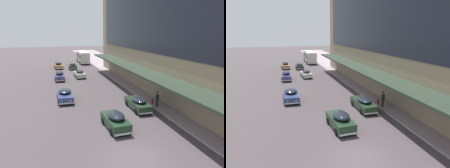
# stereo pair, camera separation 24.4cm
# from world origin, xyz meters

# --- Properties ---
(ground) EXTENTS (240.00, 240.00, 0.00)m
(ground) POSITION_xyz_m (0.00, 0.00, 0.00)
(ground) COLOR #4D4346
(transit_bus_kerbside_front) EXTENTS (2.78, 9.96, 3.19)m
(transit_bus_kerbside_front) POSITION_xyz_m (4.27, 48.94, 1.84)
(transit_bus_kerbside_front) COLOR beige
(transit_bus_kerbside_front) RESTS_ON ground
(sedan_oncoming_rear) EXTENTS (1.92, 4.37, 1.64)m
(sedan_oncoming_rear) POSITION_xyz_m (0.07, 5.06, 0.80)
(sedan_oncoming_rear) COLOR #1F3A26
(sedan_oncoming_rear) RESTS_ON ground
(sedan_lead_mid) EXTENTS (2.01, 4.34, 1.61)m
(sedan_lead_mid) POSITION_xyz_m (-3.00, 40.60, 0.79)
(sedan_lead_mid) COLOR #A17941
(sedan_lead_mid) RESTS_ON ground
(sedan_oncoming_front) EXTENTS (2.04, 4.57, 1.52)m
(sedan_oncoming_front) POSITION_xyz_m (-3.67, 14.82, 0.76)
(sedan_oncoming_front) COLOR navy
(sedan_oncoming_front) RESTS_ON ground
(sedan_trailing_near) EXTENTS (1.80, 4.80, 1.49)m
(sedan_trailing_near) POSITION_xyz_m (4.09, 9.17, 0.74)
(sedan_trailing_near) COLOR #253B27
(sedan_trailing_near) RESTS_ON ground
(sedan_second_mid) EXTENTS (1.99, 4.30, 1.45)m
(sedan_second_mid) POSITION_xyz_m (0.21, 39.16, 0.73)
(sedan_second_mid) COLOR #2B3625
(sedan_second_mid) RESTS_ON ground
(sedan_second_near) EXTENTS (1.89, 4.92, 1.60)m
(sedan_second_near) POSITION_xyz_m (-3.53, 27.85, 0.79)
(sedan_second_near) COLOR navy
(sedan_second_near) RESTS_ON ground
(sedan_trailing_mid) EXTENTS (1.93, 4.49, 1.51)m
(sedan_trailing_mid) POSITION_xyz_m (0.34, 29.00, 0.75)
(sedan_trailing_mid) COLOR beige
(sedan_trailing_mid) RESTS_ON ground
(pedestrian_at_kerb) EXTENTS (0.33, 0.62, 1.86)m
(pedestrian_at_kerb) POSITION_xyz_m (6.44, 8.97, 1.18)
(pedestrian_at_kerb) COLOR #26271F
(pedestrian_at_kerb) RESTS_ON sidewalk_kerb
(fire_hydrant) EXTENTS (0.20, 0.40, 0.70)m
(fire_hydrant) POSITION_xyz_m (6.34, 9.92, 0.49)
(fire_hydrant) COLOR red
(fire_hydrant) RESTS_ON sidewalk_kerb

